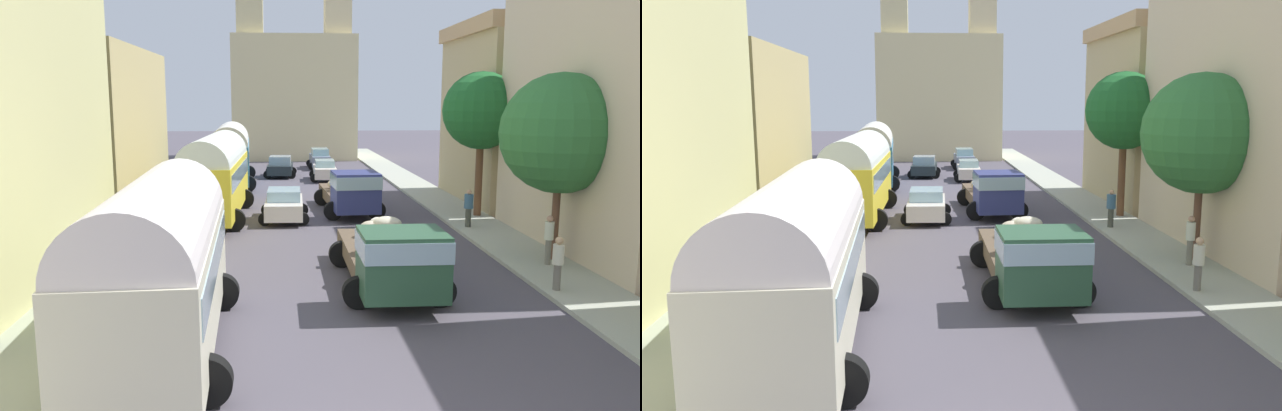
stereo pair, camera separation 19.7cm
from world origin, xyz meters
TOP-DOWN VIEW (x-y plane):
  - ground_plane at (0.00, 27.00)m, footprint 154.00×154.00m
  - sidewalk_left at (-7.25, 27.00)m, footprint 2.50×70.00m
  - sidewalk_right at (7.25, 27.00)m, footprint 2.50×70.00m
  - building_left_2 at (-11.50, 25.17)m, footprint 5.99×12.89m
  - building_right_1 at (10.97, 14.73)m, footprint 4.93×11.65m
  - building_right_2 at (11.15, 26.20)m, footprint 5.84×9.60m
  - distant_church at (0.00, 52.96)m, footprint 11.46×7.91m
  - parked_bus_0 at (-4.47, 6.07)m, footprint 3.55×8.98m
  - parked_bus_1 at (-4.71, 22.08)m, footprint 3.41×9.45m
  - parked_bus_2 at (-4.81, 33.84)m, footprint 3.53×9.68m
  - cargo_truck_0 at (1.54, 10.08)m, footprint 3.19×7.27m
  - cargo_truck_1 at (1.84, 22.57)m, footprint 3.19×7.16m
  - car_0 at (1.61, 36.01)m, footprint 2.17×3.94m
  - car_1 at (1.82, 43.66)m, footprint 2.13×4.15m
  - car_2 at (-1.46, 21.48)m, footprint 2.42×3.97m
  - car_3 at (-1.49, 38.26)m, footprint 2.49×3.72m
  - pedestrian_0 at (6.42, 9.51)m, footprint 0.41×0.41m
  - pedestrian_1 at (7.39, 12.31)m, footprint 0.42×0.42m
  - pedestrian_2 at (6.60, 18.72)m, footprint 0.42×0.42m
  - roadside_tree_1 at (7.90, 13.02)m, footprint 4.14×4.14m
  - roadside_tree_2 at (7.90, 21.42)m, footprint 3.67×3.67m

SIDE VIEW (x-z plane):
  - ground_plane at x=0.00m, z-range 0.00..0.00m
  - sidewalk_left at x=-7.25m, z-range 0.00..0.14m
  - sidewalk_right at x=7.25m, z-range 0.00..0.14m
  - car_0 at x=1.61m, z-range 0.01..1.47m
  - car_2 at x=-1.46m, z-range 0.01..1.51m
  - car_3 at x=-1.49m, z-range 0.00..1.53m
  - car_1 at x=1.82m, z-range 0.00..1.65m
  - pedestrian_0 at x=6.42m, z-range 0.13..1.88m
  - pedestrian_2 at x=6.60m, z-range 0.12..1.91m
  - pedestrian_1 at x=7.39m, z-range 0.15..2.00m
  - cargo_truck_0 at x=1.54m, z-range 0.05..2.28m
  - cargo_truck_1 at x=1.84m, z-range 0.07..2.38m
  - parked_bus_0 at x=-4.47m, z-range 0.19..4.23m
  - parked_bus_1 at x=-4.71m, z-range 0.22..4.27m
  - parked_bus_2 at x=-4.81m, z-range 0.21..4.29m
  - building_left_2 at x=-11.50m, z-range 0.00..8.23m
  - roadside_tree_1 at x=7.90m, z-range 1.24..7.88m
  - building_right_2 at x=11.15m, z-range 0.04..9.85m
  - roadside_tree_2 at x=7.90m, z-range 1.64..8.64m
  - building_right_1 at x=10.97m, z-range 0.00..10.31m
  - distant_church at x=0.00m, z-range -3.35..16.48m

